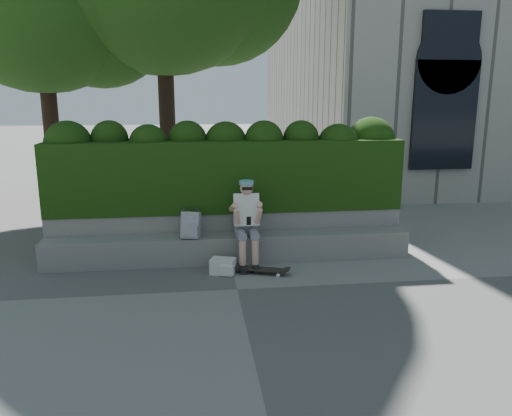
{
  "coord_description": "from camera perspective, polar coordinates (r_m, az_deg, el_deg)",
  "views": [
    {
      "loc": [
        -0.58,
        -6.63,
        2.71
      ],
      "look_at": [
        0.4,
        1.0,
        0.95
      ],
      "focal_mm": 35.0,
      "sensor_mm": 36.0,
      "label": 1
    }
  ],
  "objects": [
    {
      "name": "backpack_plaid",
      "position": [
        8.05,
        -7.46,
        -1.95
      ],
      "size": [
        0.32,
        0.23,
        0.43
      ],
      "primitive_type": "cube",
      "rotation": [
        0.0,
        0.0,
        -0.29
      ],
      "color": "#BBBBC0",
      "rests_on": "bench_ledge"
    },
    {
      "name": "person",
      "position": [
        7.99,
        -1.07,
        -1.3
      ],
      "size": [
        0.4,
        0.76,
        1.38
      ],
      "color": "slate",
      "rests_on": "ground"
    },
    {
      "name": "hedge",
      "position": [
        8.71,
        -3.41,
        3.88
      ],
      "size": [
        6.0,
        1.0,
        1.2
      ],
      "primitive_type": "cube",
      "color": "black",
      "rests_on": "planter_wall"
    },
    {
      "name": "skateboard",
      "position": [
        7.76,
        0.69,
        -7.04
      ],
      "size": [
        0.79,
        0.44,
        0.08
      ],
      "rotation": [
        0.0,
        0.0,
        -0.35
      ],
      "color": "black",
      "rests_on": "ground"
    },
    {
      "name": "planter_wall",
      "position": [
        8.7,
        -3.23,
        -2.71
      ],
      "size": [
        6.0,
        0.5,
        0.75
      ],
      "primitive_type": "cube",
      "color": "gray",
      "rests_on": "ground"
    },
    {
      "name": "backpack_ground",
      "position": [
        7.76,
        -3.81,
        -6.65
      ],
      "size": [
        0.43,
        0.36,
        0.24
      ],
      "primitive_type": "cube",
      "rotation": [
        0.0,
        0.0,
        -0.33
      ],
      "color": "silver",
      "rests_on": "ground"
    },
    {
      "name": "bench_ledge",
      "position": [
        8.29,
        -2.97,
        -4.59
      ],
      "size": [
        6.0,
        0.45,
        0.45
      ],
      "primitive_type": "cube",
      "color": "gray",
      "rests_on": "ground"
    },
    {
      "name": "ground",
      "position": [
        7.19,
        -2.18,
        -9.28
      ],
      "size": [
        80.0,
        80.0,
        0.0
      ],
      "primitive_type": "plane",
      "color": "slate",
      "rests_on": "ground"
    }
  ]
}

